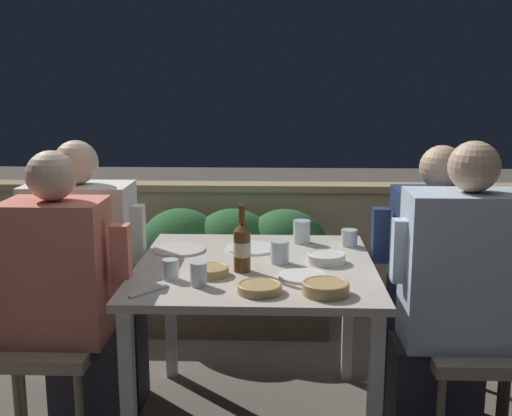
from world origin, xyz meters
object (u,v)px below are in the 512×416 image
person_blue_shirt (456,304)px  chair_right_far (474,287)px  person_navy_jumper (427,279)px  chair_left_near (17,314)px  person_coral_top (68,304)px  person_white_polo (90,277)px  chair_right_near (509,319)px  chair_left_far (45,285)px  beer_bottle (242,246)px

person_blue_shirt → chair_right_far: size_ratio=1.32×
person_navy_jumper → person_blue_shirt: bearing=-86.8°
chair_left_near → person_coral_top: size_ratio=0.78×
person_white_polo → chair_right_near: 1.76m
person_blue_shirt → chair_left_far: bearing=168.5°
person_blue_shirt → person_white_polo: bearing=167.0°
chair_left_near → chair_left_far: (-0.02, 0.36, 0.00)m
person_coral_top → person_navy_jumper: (1.47, 0.40, -0.01)m
chair_left_near → chair_right_near: 1.91m
chair_right_near → person_blue_shirt: (-0.21, 0.00, 0.06)m
chair_right_near → beer_bottle: 1.06m
chair_right_far → person_white_polo: bearing=-178.9°
chair_right_near → person_navy_jumper: (-0.23, 0.38, 0.04)m
chair_left_near → chair_left_far: 0.36m
chair_left_far → beer_bottle: beer_bottle is taller
chair_left_near → beer_bottle: bearing=5.8°
chair_left_near → person_white_polo: (0.19, 0.36, 0.04)m
chair_left_far → person_white_polo: 0.21m
person_white_polo → beer_bottle: (0.69, -0.27, 0.22)m
person_navy_jumper → chair_right_near: bearing=-59.3°
person_coral_top → beer_bottle: bearing=7.5°
chair_right_far → person_blue_shirt: bearing=-115.9°
chair_left_near → chair_right_far: (1.89, 0.40, 0.00)m
chair_left_far → person_navy_jumper: (1.70, 0.03, 0.04)m
chair_left_far → beer_bottle: size_ratio=3.54×
chair_right_far → beer_bottle: beer_bottle is taller
person_coral_top → person_navy_jumper: size_ratio=1.01×
chair_right_far → person_navy_jumper: person_navy_jumper is taller
chair_left_near → chair_right_far: same height
person_white_polo → chair_right_far: 1.70m
person_white_polo → chair_right_far: bearing=1.1°
person_white_polo → chair_right_far: (1.70, 0.03, -0.04)m
person_coral_top → chair_right_far: size_ratio=1.28×
chair_left_far → chair_right_near: same height
chair_left_far → person_blue_shirt: person_blue_shirt is taller
chair_right_near → chair_right_far: (-0.02, 0.38, 0.00)m
chair_right_far → beer_bottle: (-1.01, -0.31, 0.26)m
chair_left_near → chair_right_near: bearing=0.4°
chair_right_far → beer_bottle: bearing=-163.1°
person_white_polo → chair_left_near: bearing=-117.1°
person_blue_shirt → chair_right_far: 0.43m
chair_right_near → chair_left_far: bearing=169.7°
person_navy_jumper → person_coral_top: bearing=-165.0°
beer_bottle → chair_right_far: bearing=16.9°
person_coral_top → person_blue_shirt: size_ratio=0.97×
chair_left_far → person_white_polo: size_ratio=0.78×
chair_right_far → person_coral_top: bearing=-166.7°
person_coral_top → chair_right_near: 1.70m
chair_right_near → chair_left_near: bearing=-179.6°
beer_bottle → person_white_polo: bearing=158.4°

